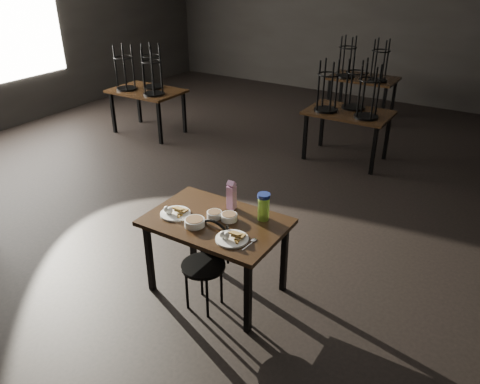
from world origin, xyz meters
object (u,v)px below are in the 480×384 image
Objects in this scene: main_table at (216,228)px; water_bottle at (264,206)px; juice_carton at (232,196)px; bentwood_chair at (208,258)px.

main_table is 4.88× the size of water_bottle.
juice_carton reaches higher than bentwood_chair.
water_bottle is at bearing 55.66° from bentwood_chair.
main_table is at bearing 102.18° from bentwood_chair.
bentwood_chair is at bearing -79.89° from main_table.
bentwood_chair is (0.03, -0.43, -0.40)m from juice_carton.
juice_carton is 0.34× the size of bentwood_chair.
bentwood_chair is (-0.31, -0.42, -0.40)m from water_bottle.
bentwood_chair reaches higher than main_table.
juice_carton is 1.12× the size of water_bottle.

